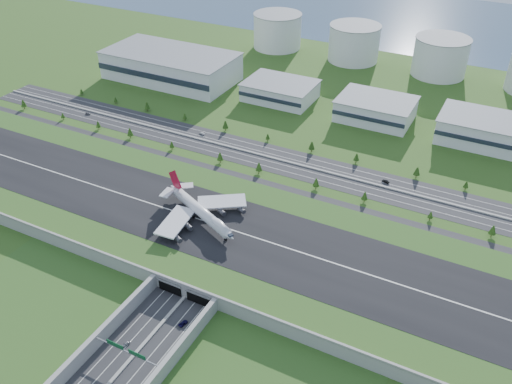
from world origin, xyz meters
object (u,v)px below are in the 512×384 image
at_px(car_5, 386,181).
at_px(fuel_tank_a, 277,31).
at_px(car_0, 126,344).
at_px(car_7, 202,133).
at_px(car_4, 88,113).
at_px(car_2, 183,323).
at_px(boeing_747, 200,211).

bearing_deg(car_5, fuel_tank_a, -120.83).
distance_m(car_0, car_7, 206.46).
relative_size(car_0, car_5, 0.80).
bearing_deg(car_4, car_0, -133.81).
bearing_deg(car_0, car_7, 132.30).
bearing_deg(car_7, car_0, 39.95).
bearing_deg(car_4, fuel_tank_a, -16.51).
bearing_deg(car_7, car_2, 47.00).
xyz_separation_m(boeing_747, car_0, (14.71, -88.69, -13.01)).
bearing_deg(boeing_747, car_5, 75.36).
height_order(boeing_747, car_2, boeing_747).
relative_size(boeing_747, car_7, 12.11).
xyz_separation_m(car_2, car_5, (50.71, 166.28, 0.14)).
height_order(fuel_tank_a, boeing_747, fuel_tank_a).
xyz_separation_m(car_4, car_7, (102.18, 13.97, -0.06)).
xyz_separation_m(car_0, car_2, (16.41, 22.48, 0.00)).
relative_size(car_0, car_2, 0.81).
bearing_deg(car_7, boeing_747, 49.58).
xyz_separation_m(fuel_tank_a, car_0, (112.85, -397.83, -16.70)).
distance_m(fuel_tank_a, car_2, 397.34).
bearing_deg(car_2, fuel_tank_a, -56.91).
distance_m(car_4, car_7, 103.13).
bearing_deg(boeing_747, car_2, -40.18).
distance_m(car_0, car_4, 252.96).
xyz_separation_m(fuel_tank_a, car_7, (34.28, -206.91, -16.64)).
distance_m(car_2, car_5, 173.84).
height_order(fuel_tank_a, car_4, fuel_tank_a).
relative_size(fuel_tank_a, car_0, 12.45).
distance_m(car_4, car_5, 248.17).
xyz_separation_m(car_4, car_5, (247.88, 11.79, 0.03)).
distance_m(fuel_tank_a, car_5, 276.37).
distance_m(fuel_tank_a, car_4, 231.67).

